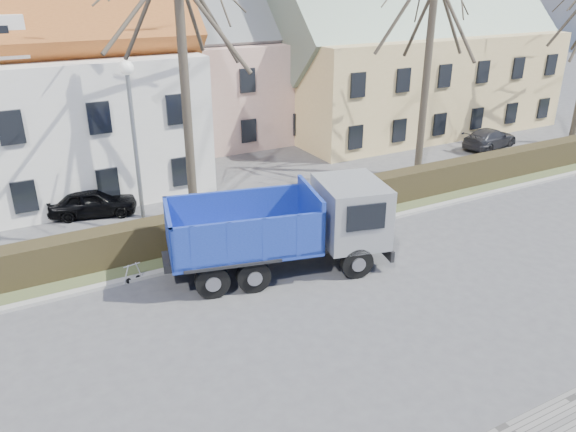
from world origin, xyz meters
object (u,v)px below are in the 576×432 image
parked_car_a (93,202)px  parked_car_b (490,138)px  dump_truck (271,230)px  cart_frame (126,274)px  streetlight (137,158)px

parked_car_a → parked_car_b: size_ratio=0.91×
dump_truck → cart_frame: bearing=175.3°
cart_frame → parked_car_b: 23.40m
streetlight → parked_car_b: 21.77m
cart_frame → parked_car_b: (22.69, 5.73, 0.21)m
parked_car_b → dump_truck: bearing=100.8°
dump_truck → streetlight: bearing=142.3°
streetlight → cart_frame: (-1.34, -2.54, -3.08)m
streetlight → cart_frame: 4.21m
streetlight → parked_car_a: 4.97m
dump_truck → cart_frame: size_ratio=9.71×
dump_truck → parked_car_a: 9.15m
dump_truck → parked_car_a: bearing=132.3°
dump_truck → parked_car_b: 19.49m
cart_frame → parked_car_b: bearing=14.2°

